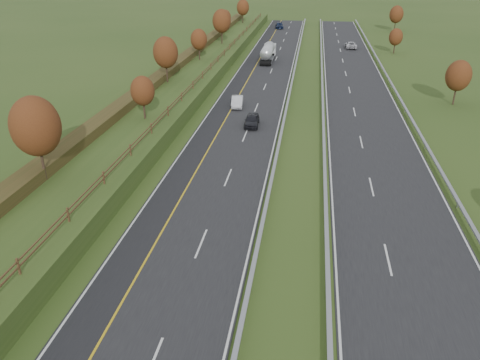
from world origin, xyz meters
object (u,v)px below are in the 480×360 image
object	(u,v)px
car_silver_mid	(237,101)
car_small_far	(279,26)
car_oncoming	(351,45)
car_dark_near	(252,120)
road_tanker	(268,52)

from	to	relation	value
car_silver_mid	car_small_far	bearing A→B (deg)	83.83
car_small_far	car_oncoming	distance (m)	36.45
car_dark_near	car_silver_mid	xyz separation A→B (m)	(-3.23, 8.25, -0.00)
car_dark_near	car_oncoming	size ratio (longest dim) A/B	0.80
car_oncoming	road_tanker	bearing A→B (deg)	42.80
car_dark_near	car_silver_mid	bearing A→B (deg)	109.27
road_tanker	car_dark_near	size ratio (longest dim) A/B	2.53
road_tanker	car_small_far	bearing A→B (deg)	91.46
car_silver_mid	car_small_far	xyz separation A→B (m)	(0.06, 81.66, 0.04)
car_dark_near	car_small_far	xyz separation A→B (m)	(-3.17, 89.91, 0.04)
road_tanker	car_small_far	size ratio (longest dim) A/B	2.05
car_silver_mid	car_oncoming	world-z (taller)	car_oncoming
car_dark_near	road_tanker	bearing A→B (deg)	90.58
car_dark_near	car_oncoming	distance (m)	61.13
car_silver_mid	car_dark_near	bearing A→B (deg)	-74.77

